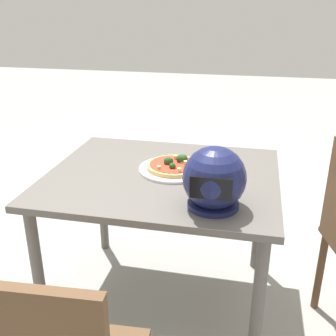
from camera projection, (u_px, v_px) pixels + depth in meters
name	position (u px, v px, depth m)	size (l,w,h in m)	color
ground_plane	(163.00, 297.00, 2.11)	(14.00, 14.00, 0.00)	#9E9E99
dining_table	(163.00, 190.00, 1.88)	(1.04, 0.88, 0.70)	#5B5651
pizza_plate	(173.00, 169.00, 1.88)	(0.32, 0.32, 0.01)	white
pizza	(174.00, 165.00, 1.88)	(0.25, 0.25, 0.06)	tan
motorcycle_helmet	(214.00, 179.00, 1.51)	(0.24, 0.24, 0.24)	#191E4C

